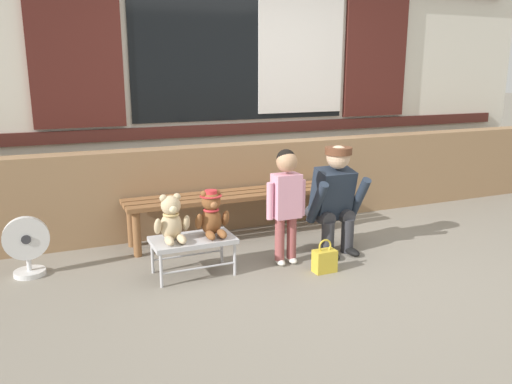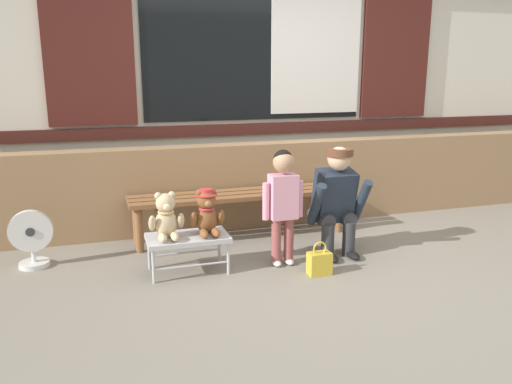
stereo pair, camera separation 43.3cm
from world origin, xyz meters
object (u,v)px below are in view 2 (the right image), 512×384
Objects in this scene: wooden_bench_long at (241,199)px; adult_crouching at (336,200)px; teddy_bear_with_hat at (207,213)px; small_display_bench at (188,240)px; child_standing at (283,195)px; floor_fan at (32,239)px; teddy_bear_plain at (166,217)px; handbag_on_ground at (319,263)px.

wooden_bench_long is 2.21× the size of adult_crouching.
teddy_bear_with_hat is 1.14m from adult_crouching.
teddy_bear_with_hat is 0.38× the size of adult_crouching.
small_display_bench is 0.67× the size of child_standing.
floor_fan is at bearing -172.69° from wooden_bench_long.
teddy_bear_plain is at bearing 174.98° from child_standing.
teddy_bear_plain reaches higher than small_display_bench.
floor_fan reaches higher than wooden_bench_long.
child_standing is 0.55m from adult_crouching.
small_display_bench is 1.33× the size of floor_fan.
teddy_bear_with_hat is (0.16, 0.00, 0.21)m from small_display_bench.
adult_crouching is at bearing 1.01° from teddy_bear_plain.
teddy_bear_plain is at bearing -178.99° from adult_crouching.
child_standing is at bearing -5.02° from teddy_bear_plain.
small_display_bench is 1.76× the size of teddy_bear_plain.
floor_fan is at bearing 158.59° from handbag_on_ground.
small_display_bench is 2.35× the size of handbag_on_ground.
teddy_bear_with_hat reaches higher than small_display_bench.
teddy_bear_with_hat is 0.38× the size of child_standing.
adult_crouching is at bearing 1.26° from teddy_bear_with_hat.
child_standing is (0.93, -0.08, 0.13)m from teddy_bear_plain.
adult_crouching is 0.64m from handbag_on_ground.
teddy_bear_with_hat is (-0.48, -0.71, 0.10)m from wooden_bench_long.
teddy_bear_with_hat is at bearing -178.74° from adult_crouching.
teddy_bear_plain is (-0.80, -0.71, 0.09)m from wooden_bench_long.
child_standing is 0.61m from handbag_on_ground.
small_display_bench is 1.32m from adult_crouching.
floor_fan is at bearing 164.08° from child_standing.
handbag_on_ground is (0.97, -0.37, -0.17)m from small_display_bench.
teddy_bear_with_hat is 1.45m from floor_fan.
wooden_bench_long is at bearing 107.05° from handbag_on_ground.
teddy_bear_plain reaches higher than floor_fan.
floor_fan is (-1.96, 0.56, -0.35)m from child_standing.
wooden_bench_long is 3.28× the size of small_display_bench.
teddy_bear_plain is 1.25m from handbag_on_ground.
teddy_bear_plain is 1.00× the size of teddy_bear_with_hat.
teddy_bear_with_hat is at bearing -19.43° from floor_fan.
teddy_bear_plain is at bearing -179.87° from teddy_bear_with_hat.
teddy_bear_plain is 0.76× the size of floor_fan.
teddy_bear_plain is 1.15m from floor_fan.
small_display_bench is at bearing -179.23° from teddy_bear_with_hat.
wooden_bench_long is 7.72× the size of handbag_on_ground.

